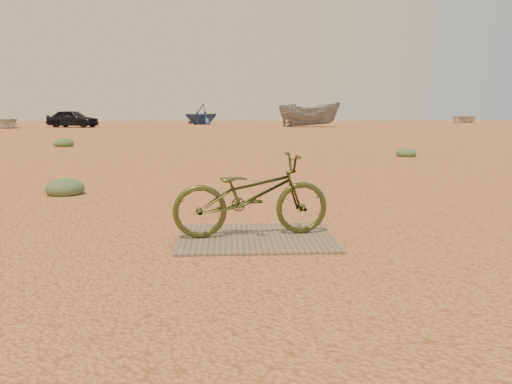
{
  "coord_description": "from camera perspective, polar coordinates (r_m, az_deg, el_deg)",
  "views": [
    {
      "loc": [
        0.03,
        -4.97,
        1.32
      ],
      "look_at": [
        0.31,
        0.06,
        0.49
      ],
      "focal_mm": 35.0,
      "sensor_mm": 36.0,
      "label": 1
    }
  ],
  "objects": [
    {
      "name": "plywood_board",
      "position": [
        5.2,
        0.0,
        -5.25
      ],
      "size": [
        1.62,
        1.22,
        0.02
      ],
      "primitive_type": "cube",
      "color": "#786651",
      "rests_on": "ground"
    },
    {
      "name": "kale_b",
      "position": [
        15.1,
        16.78,
        3.91
      ],
      "size": [
        0.57,
        0.57,
        0.31
      ],
      "primitive_type": "ellipsoid",
      "color": "#586F48",
      "rests_on": "ground"
    },
    {
      "name": "kale_c",
      "position": [
        19.76,
        -21.12,
        4.87
      ],
      "size": [
        0.72,
        0.72,
        0.4
      ],
      "primitive_type": "ellipsoid",
      "color": "#586F48",
      "rests_on": "ground"
    },
    {
      "name": "ground",
      "position": [
        5.15,
        -3.48,
        -5.57
      ],
      "size": [
        120.0,
        120.0,
        0.0
      ],
      "primitive_type": "plane",
      "color": "tan",
      "rests_on": "ground"
    },
    {
      "name": "kale_a",
      "position": [
        8.5,
        -20.96,
        -0.23
      ],
      "size": [
        0.6,
        0.6,
        0.33
      ],
      "primitive_type": "ellipsoid",
      "color": "#586F48",
      "rests_on": "ground"
    },
    {
      "name": "boat_mid_right",
      "position": [
        40.7,
        6.16,
        8.79
      ],
      "size": [
        5.23,
        2.39,
        1.96
      ],
      "primitive_type": "imported",
      "rotation": [
        0.0,
        0.0,
        1.67
      ],
      "color": "gray",
      "rests_on": "ground"
    },
    {
      "name": "car",
      "position": [
        41.95,
        -20.22,
        7.88
      ],
      "size": [
        4.26,
        2.6,
        1.35
      ],
      "primitive_type": "imported",
      "rotation": [
        0.0,
        0.0,
        1.3
      ],
      "color": "black",
      "rests_on": "ground"
    },
    {
      "name": "bicycle",
      "position": [
        5.18,
        -0.52,
        -0.35
      ],
      "size": [
        1.69,
        0.79,
        0.86
      ],
      "primitive_type": "imported",
      "rotation": [
        0.0,
        0.0,
        1.71
      ],
      "color": "#3E441E",
      "rests_on": "plywood_board"
    },
    {
      "name": "boat_far_left",
      "position": [
        47.68,
        -6.29,
        8.85
      ],
      "size": [
        4.87,
        4.82,
        1.94
      ],
      "primitive_type": "imported",
      "rotation": [
        0.0,
        0.0,
        -0.86
      ],
      "color": "navy",
      "rests_on": "ground"
    },
    {
      "name": "boat_far_right",
      "position": [
        59.93,
        22.62,
        7.88
      ],
      "size": [
        5.9,
        6.46,
        1.09
      ],
      "primitive_type": "imported",
      "rotation": [
        0.0,
        0.0,
        -0.52
      ],
      "color": "silver",
      "rests_on": "ground"
    }
  ]
}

